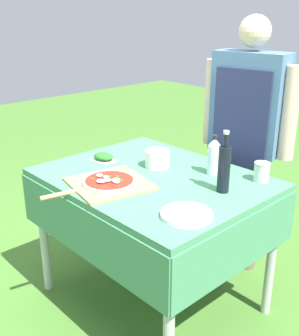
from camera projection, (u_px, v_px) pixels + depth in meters
The scene contains 10 objects.
ground_plane at pixel (153, 299), 2.59m from camera, with size 12.00×12.00×0.00m, color #477A2D.
prep_table at pixel (153, 193), 2.34m from camera, with size 1.21×0.95×0.82m.
person_cook at pixel (247, 128), 2.64m from camera, with size 0.61×0.25×1.65m.
pizza_on_peel at pixel (108, 183), 2.18m from camera, with size 0.45×0.59×0.05m.
oil_bottle at pixel (224, 168), 2.07m from camera, with size 0.06×0.06×0.32m.
water_bottle at pixel (214, 156), 2.30m from camera, with size 0.07×0.07×0.23m.
herb_container at pixel (104, 157), 2.53m from camera, with size 0.17×0.14×0.05m.
mixing_tub at pixel (157, 159), 2.42m from camera, with size 0.14×0.14×0.10m, color silver.
plate_stack at pixel (187, 215), 1.85m from camera, with size 0.23×0.23×0.02m.
sauce_jar at pixel (262, 173), 2.22m from camera, with size 0.08×0.08×0.10m.
Camera 1 is at (1.55, -1.47, 1.68)m, focal length 45.00 mm.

